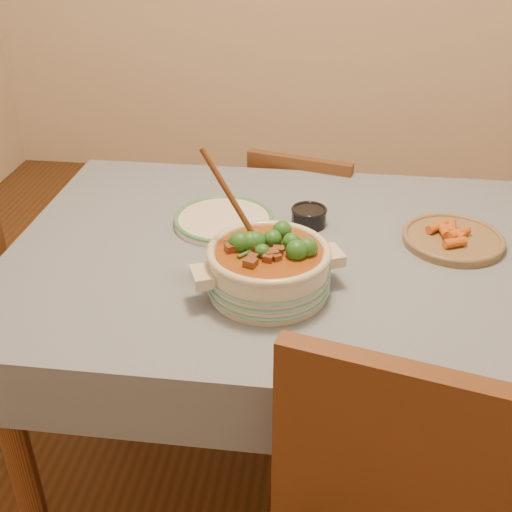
% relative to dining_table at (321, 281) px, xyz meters
% --- Properties ---
extents(floor, '(4.50, 4.50, 0.00)m').
position_rel_dining_table_xyz_m(floor, '(0.00, 0.00, -0.66)').
color(floor, '#4B2E15').
rests_on(floor, ground).
extents(dining_table, '(1.68, 1.08, 0.76)m').
position_rel_dining_table_xyz_m(dining_table, '(0.00, 0.00, 0.00)').
color(dining_table, brown).
rests_on(dining_table, floor).
extents(stew_casserole, '(0.38, 0.38, 0.35)m').
position_rel_dining_table_xyz_m(stew_casserole, '(-0.12, -0.20, 0.17)').
color(stew_casserole, beige).
rests_on(stew_casserole, dining_table).
extents(white_plate, '(0.29, 0.29, 0.03)m').
position_rel_dining_table_xyz_m(white_plate, '(-0.29, 0.12, 0.10)').
color(white_plate, silver).
rests_on(white_plate, dining_table).
extents(condiment_bowl, '(0.12, 0.12, 0.05)m').
position_rel_dining_table_xyz_m(condiment_bowl, '(-0.05, 0.15, 0.12)').
color(condiment_bowl, black).
rests_on(condiment_bowl, dining_table).
extents(fried_plate, '(0.29, 0.29, 0.05)m').
position_rel_dining_table_xyz_m(fried_plate, '(0.35, 0.09, 0.11)').
color(fried_plate, olive).
rests_on(fried_plate, dining_table).
extents(chair_far, '(0.45, 0.45, 0.80)m').
position_rel_dining_table_xyz_m(chair_far, '(-0.08, 0.65, -0.21)').
color(chair_far, brown).
rests_on(chair_far, floor).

